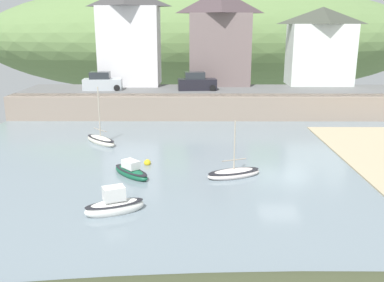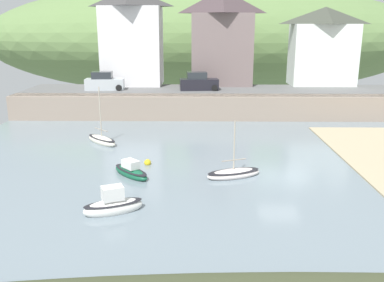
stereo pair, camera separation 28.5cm
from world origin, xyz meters
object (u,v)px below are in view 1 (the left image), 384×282
(parked_car_by_wall, at_px, (197,82))
(mooring_buoy, at_px, (147,163))
(waterfront_building_left, at_px, (130,37))
(waterfront_building_right, at_px, (321,46))
(waterfront_building_centre, at_px, (220,37))
(rowboat_small_beached, at_px, (101,140))
(fishing_boat_green, at_px, (131,171))
(sailboat_white_hull, at_px, (115,206))
(sailboat_nearest_shore, at_px, (234,173))
(parked_car_near_slipway, at_px, (102,82))

(parked_car_by_wall, bearing_deg, mooring_buoy, -106.07)
(waterfront_building_left, height_order, waterfront_building_right, waterfront_building_left)
(waterfront_building_centre, height_order, rowboat_small_beached, waterfront_building_centre)
(waterfront_building_left, relative_size, waterfront_building_right, 1.23)
(fishing_boat_green, xyz_separation_m, rowboat_small_beached, (-3.52, 7.54, -0.02))
(waterfront_building_right, xyz_separation_m, sailboat_white_hull, (-18.60, -30.56, -6.50))
(waterfront_building_right, distance_m, sailboat_white_hull, 36.36)
(waterfront_building_centre, xyz_separation_m, parked_car_by_wall, (-2.66, -4.50, -4.65))
(waterfront_building_centre, distance_m, sailboat_nearest_shore, 26.39)
(waterfront_building_left, height_order, sailboat_nearest_shore, waterfront_building_left)
(waterfront_building_centre, relative_size, parked_car_near_slipway, 2.55)
(rowboat_small_beached, relative_size, mooring_buoy, 10.19)
(rowboat_small_beached, bearing_deg, parked_car_near_slipway, 145.91)
(waterfront_building_left, height_order, parked_car_by_wall, waterfront_building_left)
(fishing_boat_green, height_order, sailboat_nearest_shore, sailboat_nearest_shore)
(waterfront_building_right, xyz_separation_m, parked_car_by_wall, (-14.36, -4.50, -3.68))
(fishing_boat_green, bearing_deg, waterfront_building_centre, 122.19)
(waterfront_building_left, xyz_separation_m, parked_car_near_slipway, (-2.51, -4.50, -4.70))
(waterfront_building_right, bearing_deg, waterfront_building_left, 180.00)
(waterfront_building_right, distance_m, fishing_boat_green, 31.94)
(parked_car_by_wall, bearing_deg, sailboat_white_hull, -104.80)
(waterfront_building_right, relative_size, fishing_boat_green, 2.90)
(waterfront_building_centre, bearing_deg, waterfront_building_left, 180.00)
(waterfront_building_right, xyz_separation_m, rowboat_small_beached, (-22.08, -17.60, -6.62))
(rowboat_small_beached, xyz_separation_m, sailboat_nearest_shore, (9.92, -7.65, -0.05))
(waterfront_building_centre, relative_size, waterfront_building_right, 1.22)
(waterfront_building_right, height_order, sailboat_white_hull, waterfront_building_right)
(waterfront_building_centre, xyz_separation_m, rowboat_small_beached, (-10.37, -17.60, -7.59))
(sailboat_white_hull, bearing_deg, waterfront_building_left, 72.78)
(fishing_boat_green, bearing_deg, mooring_buoy, 117.97)
(waterfront_building_centre, relative_size, mooring_buoy, 23.10)
(fishing_boat_green, relative_size, parked_car_near_slipway, 0.72)
(waterfront_building_centre, distance_m, mooring_buoy, 24.96)
(fishing_boat_green, xyz_separation_m, parked_car_near_slipway, (-6.02, 20.64, 2.92))
(sailboat_white_hull, relative_size, sailboat_nearest_shore, 0.86)
(waterfront_building_right, height_order, mooring_buoy, waterfront_building_right)
(waterfront_building_right, xyz_separation_m, fishing_boat_green, (-18.56, -25.14, -6.60))
(mooring_buoy, bearing_deg, fishing_boat_green, -109.48)
(waterfront_building_left, xyz_separation_m, sailboat_white_hull, (3.47, -30.56, -7.52))
(waterfront_building_right, relative_size, sailboat_white_hull, 2.77)
(rowboat_small_beached, bearing_deg, waterfront_building_left, 135.07)
(fishing_boat_green, height_order, parked_car_near_slipway, parked_car_near_slipway)
(sailboat_nearest_shore, relative_size, mooring_buoy, 8.01)
(parked_car_near_slipway, bearing_deg, parked_car_by_wall, -3.56)
(sailboat_white_hull, bearing_deg, parked_car_by_wall, 57.07)
(sailboat_white_hull, distance_m, parked_car_by_wall, 26.55)
(sailboat_white_hull, height_order, parked_car_by_wall, parked_car_by_wall)
(waterfront_building_left, distance_m, fishing_boat_green, 26.50)
(rowboat_small_beached, height_order, parked_car_near_slipway, rowboat_small_beached)
(waterfront_building_centre, relative_size, sailboat_nearest_shore, 2.88)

